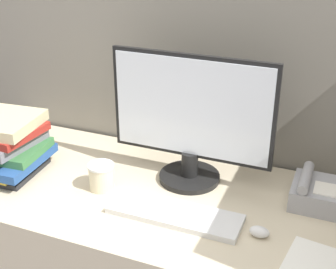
{
  "coord_description": "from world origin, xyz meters",
  "views": [
    {
      "loc": [
        0.59,
        -0.94,
        1.67
      ],
      "look_at": [
        0.05,
        0.38,
        0.98
      ],
      "focal_mm": 50.0,
      "sensor_mm": 36.0,
      "label": 1
    }
  ],
  "objects_px": {
    "book_stack": "(9,144)",
    "desk_telephone": "(318,193)",
    "keyboard": "(175,214)",
    "mouse": "(259,232)",
    "monitor": "(191,122)",
    "coffee_cup": "(101,176)"
  },
  "relations": [
    {
      "from": "monitor",
      "to": "mouse",
      "type": "relative_size",
      "value": 9.5
    },
    {
      "from": "desk_telephone",
      "to": "coffee_cup",
      "type": "bearing_deg",
      "value": -165.27
    },
    {
      "from": "mouse",
      "to": "desk_telephone",
      "type": "height_order",
      "value": "desk_telephone"
    },
    {
      "from": "monitor",
      "to": "book_stack",
      "type": "height_order",
      "value": "monitor"
    },
    {
      "from": "monitor",
      "to": "keyboard",
      "type": "height_order",
      "value": "monitor"
    },
    {
      "from": "keyboard",
      "to": "mouse",
      "type": "relative_size",
      "value": 7.08
    },
    {
      "from": "coffee_cup",
      "to": "desk_telephone",
      "type": "relative_size",
      "value": 0.53
    },
    {
      "from": "mouse",
      "to": "book_stack",
      "type": "relative_size",
      "value": 0.21
    },
    {
      "from": "keyboard",
      "to": "book_stack",
      "type": "height_order",
      "value": "book_stack"
    },
    {
      "from": "keyboard",
      "to": "mouse",
      "type": "xyz_separation_m",
      "value": [
        0.28,
        0.0,
        0.01
      ]
    },
    {
      "from": "book_stack",
      "to": "desk_telephone",
      "type": "height_order",
      "value": "book_stack"
    },
    {
      "from": "book_stack",
      "to": "mouse",
      "type": "bearing_deg",
      "value": -2.62
    },
    {
      "from": "book_stack",
      "to": "desk_telephone",
      "type": "distance_m",
      "value": 1.14
    },
    {
      "from": "book_stack",
      "to": "desk_telephone",
      "type": "xyz_separation_m",
      "value": [
        1.12,
        0.21,
        -0.07
      ]
    },
    {
      "from": "keyboard",
      "to": "desk_telephone",
      "type": "distance_m",
      "value": 0.49
    },
    {
      "from": "book_stack",
      "to": "monitor",
      "type": "bearing_deg",
      "value": 16.73
    },
    {
      "from": "mouse",
      "to": "coffee_cup",
      "type": "height_order",
      "value": "coffee_cup"
    },
    {
      "from": "mouse",
      "to": "coffee_cup",
      "type": "xyz_separation_m",
      "value": [
        -0.59,
        0.06,
        0.03
      ]
    },
    {
      "from": "coffee_cup",
      "to": "book_stack",
      "type": "relative_size",
      "value": 0.32
    },
    {
      "from": "keyboard",
      "to": "coffee_cup",
      "type": "relative_size",
      "value": 4.56
    },
    {
      "from": "coffee_cup",
      "to": "book_stack",
      "type": "distance_m",
      "value": 0.39
    },
    {
      "from": "monitor",
      "to": "coffee_cup",
      "type": "bearing_deg",
      "value": -146.28
    }
  ]
}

